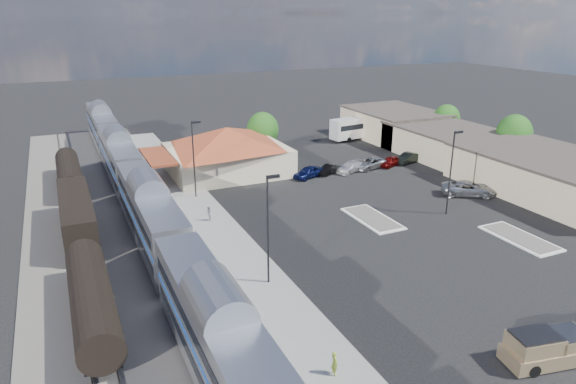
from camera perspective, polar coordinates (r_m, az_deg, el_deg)
name	(u,v)px	position (r m, az deg, el deg)	size (l,w,h in m)	color
ground	(349,233)	(50.57, 6.81, -4.52)	(280.00, 280.00, 0.00)	black
railbed	(115,238)	(51.58, -18.67, -4.89)	(16.00, 100.00, 0.12)	#4C4944
platform	(213,230)	(51.16, -8.38, -4.19)	(5.50, 92.00, 0.18)	gray
passenger_train	(150,217)	(48.01, -15.05, -2.69)	(3.00, 104.00, 5.55)	silver
freight_cars	(77,218)	(52.57, -22.37, -2.69)	(2.80, 46.00, 4.00)	black
station_depot	(227,150)	(68.57, -6.84, 4.64)	(18.35, 12.24, 6.20)	#C2B68E
buildings_east	(468,148)	(77.17, 19.38, 4.67)	(14.40, 51.40, 4.80)	#C6B28C
traffic_island_south	(372,218)	(54.10, 9.36, -2.90)	(3.30, 7.50, 0.21)	silver
traffic_island_north	(520,238)	(53.58, 24.37, -4.68)	(3.30, 7.50, 0.21)	silver
lamp_plat_s	(269,221)	(38.97, -2.14, -3.29)	(1.08, 0.25, 9.00)	black
lamp_plat_n	(194,153)	(58.90, -10.38, 4.25)	(1.08, 0.25, 9.00)	black
lamp_lot	(452,166)	(55.76, 17.75, 2.79)	(1.08, 0.25, 9.00)	black
tree_east_b	(514,134)	(79.47, 23.83, 5.96)	(4.94, 4.94, 6.96)	#382314
tree_east_c	(446,119)	(89.23, 17.18, 7.74)	(4.41, 4.41, 6.21)	#382314
tree_depot	(263,130)	(76.33, -2.84, 6.94)	(4.71, 4.71, 6.63)	#382314
pickup_truck	(552,348)	(36.44, 27.24, -15.13)	(6.25, 3.23, 2.06)	tan
suv	(468,189)	(63.65, 19.39, 0.36)	(2.82, 6.11, 1.70)	#979A9E
coach_bus	(361,126)	(88.60, 8.11, 7.25)	(11.75, 4.04, 3.70)	white
person_a	(334,363)	(31.68, 5.19, -18.39)	(0.57, 0.37, 1.56)	#AEC63D
person_b	(209,214)	(52.91, -8.80, -2.38)	(0.76, 0.59, 1.57)	silver
parked_car_a	(308,172)	(66.63, 2.23, 2.21)	(1.78, 4.42, 1.51)	#0D1443
parked_car_b	(328,170)	(68.35, 4.52, 2.50)	(1.35, 3.88, 1.28)	black
parked_car_c	(350,167)	(69.65, 6.95, 2.79)	(1.94, 4.78, 1.39)	silver
parked_car_d	(369,163)	(71.54, 9.02, 3.17)	(2.45, 5.30, 1.47)	gray
parked_car_e	(390,162)	(73.09, 11.25, 3.34)	(1.62, 4.02, 1.37)	#670C0B
parked_car_f	(407,158)	(75.17, 13.12, 3.68)	(1.55, 4.45, 1.47)	black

